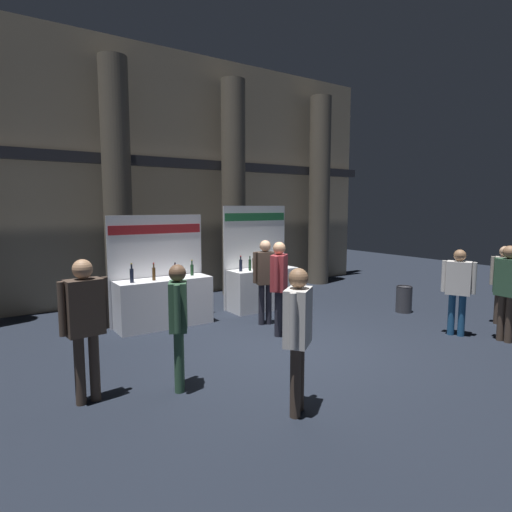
{
  "coord_description": "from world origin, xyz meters",
  "views": [
    {
      "loc": [
        -4.33,
        -5.54,
        2.39
      ],
      "look_at": [
        0.41,
        1.51,
        1.4
      ],
      "focal_mm": 29.64,
      "sensor_mm": 36.0,
      "label": 1
    }
  ],
  "objects_px": {
    "visitor_2": "(85,317)",
    "visitor_6": "(458,284)",
    "visitor_5": "(279,280)",
    "exhibitor_booth_1": "(262,284)",
    "visitor_4": "(265,275)",
    "trash_bin": "(404,299)",
    "exhibitor_booth_0": "(163,298)",
    "visitor_1": "(178,317)",
    "visitor_8": "(298,327)",
    "visitor_0": "(508,285)",
    "visitor_3": "(503,279)"
  },
  "relations": [
    {
      "from": "exhibitor_booth_1",
      "to": "visitor_5",
      "type": "relative_size",
      "value": 1.38
    },
    {
      "from": "visitor_6",
      "to": "visitor_5",
      "type": "bearing_deg",
      "value": 29.37
    },
    {
      "from": "exhibitor_booth_1",
      "to": "visitor_3",
      "type": "relative_size",
      "value": 1.5
    },
    {
      "from": "visitor_0",
      "to": "visitor_6",
      "type": "bearing_deg",
      "value": 31.22
    },
    {
      "from": "visitor_2",
      "to": "visitor_6",
      "type": "xyz_separation_m",
      "value": [
        6.33,
        -0.98,
        -0.11
      ]
    },
    {
      "from": "visitor_1",
      "to": "visitor_8",
      "type": "height_order",
      "value": "visitor_8"
    },
    {
      "from": "visitor_0",
      "to": "visitor_4",
      "type": "xyz_separation_m",
      "value": [
        -2.9,
        3.29,
        -0.0
      ]
    },
    {
      "from": "visitor_2",
      "to": "visitor_8",
      "type": "xyz_separation_m",
      "value": [
        1.95,
        -1.65,
        -0.05
      ]
    },
    {
      "from": "exhibitor_booth_1",
      "to": "visitor_4",
      "type": "distance_m",
      "value": 1.41
    },
    {
      "from": "exhibitor_booth_0",
      "to": "visitor_3",
      "type": "relative_size",
      "value": 1.39
    },
    {
      "from": "visitor_1",
      "to": "visitor_4",
      "type": "relative_size",
      "value": 0.96
    },
    {
      "from": "exhibitor_booth_1",
      "to": "visitor_1",
      "type": "relative_size",
      "value": 1.45
    },
    {
      "from": "visitor_4",
      "to": "visitor_5",
      "type": "bearing_deg",
      "value": 92.89
    },
    {
      "from": "exhibitor_booth_0",
      "to": "visitor_1",
      "type": "relative_size",
      "value": 1.34
    },
    {
      "from": "visitor_1",
      "to": "visitor_3",
      "type": "distance_m",
      "value": 6.77
    },
    {
      "from": "visitor_2",
      "to": "visitor_5",
      "type": "height_order",
      "value": "visitor_2"
    },
    {
      "from": "trash_bin",
      "to": "visitor_8",
      "type": "height_order",
      "value": "visitor_8"
    },
    {
      "from": "exhibitor_booth_1",
      "to": "visitor_4",
      "type": "bearing_deg",
      "value": -122.02
    },
    {
      "from": "visitor_2",
      "to": "visitor_6",
      "type": "bearing_deg",
      "value": -15.5
    },
    {
      "from": "visitor_0",
      "to": "visitor_4",
      "type": "bearing_deg",
      "value": 44.29
    },
    {
      "from": "visitor_3",
      "to": "visitor_6",
      "type": "xyz_separation_m",
      "value": [
        -1.48,
        0.09,
        0.03
      ]
    },
    {
      "from": "visitor_1",
      "to": "exhibitor_booth_0",
      "type": "bearing_deg",
      "value": 8.18
    },
    {
      "from": "visitor_0",
      "to": "visitor_2",
      "type": "xyz_separation_m",
      "value": [
        -6.7,
        1.66,
        0.05
      ]
    },
    {
      "from": "visitor_4",
      "to": "visitor_6",
      "type": "distance_m",
      "value": 3.63
    },
    {
      "from": "visitor_0",
      "to": "trash_bin",
      "type": "bearing_deg",
      "value": -4.46
    },
    {
      "from": "trash_bin",
      "to": "visitor_3",
      "type": "relative_size",
      "value": 0.38
    },
    {
      "from": "exhibitor_booth_0",
      "to": "visitor_4",
      "type": "distance_m",
      "value": 2.1
    },
    {
      "from": "visitor_2",
      "to": "visitor_8",
      "type": "height_order",
      "value": "visitor_2"
    },
    {
      "from": "exhibitor_booth_0",
      "to": "visitor_6",
      "type": "bearing_deg",
      "value": -40.47
    },
    {
      "from": "trash_bin",
      "to": "visitor_4",
      "type": "distance_m",
      "value": 3.42
    },
    {
      "from": "visitor_2",
      "to": "visitor_3",
      "type": "xyz_separation_m",
      "value": [
        7.81,
        -1.06,
        -0.14
      ]
    },
    {
      "from": "exhibitor_booth_0",
      "to": "visitor_2",
      "type": "bearing_deg",
      "value": -127.28
    },
    {
      "from": "visitor_4",
      "to": "visitor_6",
      "type": "xyz_separation_m",
      "value": [
        2.53,
        -2.6,
        -0.06
      ]
    },
    {
      "from": "trash_bin",
      "to": "visitor_8",
      "type": "bearing_deg",
      "value": -155.26
    },
    {
      "from": "trash_bin",
      "to": "exhibitor_booth_0",
      "type": "bearing_deg",
      "value": 158.03
    },
    {
      "from": "visitor_0",
      "to": "exhibitor_booth_0",
      "type": "bearing_deg",
      "value": 49.83
    },
    {
      "from": "trash_bin",
      "to": "visitor_6",
      "type": "distance_m",
      "value": 1.91
    },
    {
      "from": "visitor_5",
      "to": "visitor_8",
      "type": "height_order",
      "value": "visitor_5"
    },
    {
      "from": "visitor_4",
      "to": "visitor_3",
      "type": "bearing_deg",
      "value": 164.87
    },
    {
      "from": "exhibitor_booth_0",
      "to": "visitor_8",
      "type": "distance_m",
      "value": 4.35
    },
    {
      "from": "visitor_4",
      "to": "visitor_8",
      "type": "distance_m",
      "value": 3.75
    },
    {
      "from": "visitor_3",
      "to": "visitor_8",
      "type": "distance_m",
      "value": 5.88
    },
    {
      "from": "exhibitor_booth_0",
      "to": "visitor_0",
      "type": "relative_size",
      "value": 1.29
    },
    {
      "from": "exhibitor_booth_0",
      "to": "exhibitor_booth_1",
      "type": "relative_size",
      "value": 0.92
    },
    {
      "from": "visitor_3",
      "to": "visitor_4",
      "type": "relative_size",
      "value": 0.93
    },
    {
      "from": "visitor_0",
      "to": "visitor_1",
      "type": "height_order",
      "value": "visitor_0"
    },
    {
      "from": "exhibitor_booth_0",
      "to": "visitor_1",
      "type": "distance_m",
      "value": 3.15
    },
    {
      "from": "visitor_2",
      "to": "visitor_3",
      "type": "relative_size",
      "value": 1.11
    },
    {
      "from": "visitor_5",
      "to": "visitor_6",
      "type": "relative_size",
      "value": 1.09
    },
    {
      "from": "exhibitor_booth_1",
      "to": "visitor_5",
      "type": "height_order",
      "value": "exhibitor_booth_1"
    }
  ]
}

